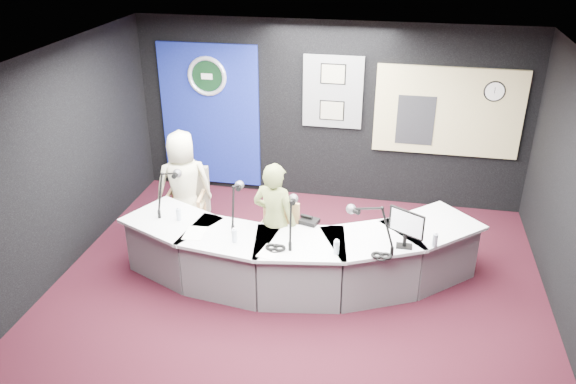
% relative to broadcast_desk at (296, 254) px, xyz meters
% --- Properties ---
extents(ground, '(6.00, 6.00, 0.00)m').
position_rel_broadcast_desk_xyz_m(ground, '(0.05, -0.55, -0.38)').
color(ground, black).
rests_on(ground, ground).
extents(ceiling, '(6.00, 6.00, 0.02)m').
position_rel_broadcast_desk_xyz_m(ceiling, '(0.05, -0.55, 2.42)').
color(ceiling, silver).
rests_on(ceiling, ground).
extents(wall_back, '(6.00, 0.02, 2.80)m').
position_rel_broadcast_desk_xyz_m(wall_back, '(0.05, 2.45, 1.02)').
color(wall_back, black).
rests_on(wall_back, ground).
extents(wall_left, '(0.02, 6.00, 2.80)m').
position_rel_broadcast_desk_xyz_m(wall_left, '(-2.95, -0.55, 1.02)').
color(wall_left, black).
rests_on(wall_left, ground).
extents(broadcast_desk, '(4.50, 1.90, 0.75)m').
position_rel_broadcast_desk_xyz_m(broadcast_desk, '(0.00, 0.00, 0.00)').
color(broadcast_desk, silver).
rests_on(broadcast_desk, ground).
extents(backdrop_panel, '(1.60, 0.05, 2.30)m').
position_rel_broadcast_desk_xyz_m(backdrop_panel, '(-1.85, 2.42, 0.88)').
color(backdrop_panel, navy).
rests_on(backdrop_panel, wall_back).
extents(agency_seal, '(0.63, 0.07, 0.63)m').
position_rel_broadcast_desk_xyz_m(agency_seal, '(-1.85, 2.38, 1.52)').
color(agency_seal, silver).
rests_on(agency_seal, backdrop_panel).
extents(seal_center, '(0.48, 0.01, 0.48)m').
position_rel_broadcast_desk_xyz_m(seal_center, '(-1.85, 2.38, 1.52)').
color(seal_center, black).
rests_on(seal_center, backdrop_panel).
extents(pinboard, '(0.90, 0.04, 1.10)m').
position_rel_broadcast_desk_xyz_m(pinboard, '(0.10, 2.42, 1.38)').
color(pinboard, slate).
rests_on(pinboard, wall_back).
extents(framed_photo_upper, '(0.34, 0.02, 0.27)m').
position_rel_broadcast_desk_xyz_m(framed_photo_upper, '(0.10, 2.39, 1.65)').
color(framed_photo_upper, gray).
rests_on(framed_photo_upper, pinboard).
extents(framed_photo_lower, '(0.34, 0.02, 0.27)m').
position_rel_broadcast_desk_xyz_m(framed_photo_lower, '(0.10, 2.39, 1.09)').
color(framed_photo_lower, gray).
rests_on(framed_photo_lower, pinboard).
extents(booth_window_frame, '(2.12, 0.06, 1.32)m').
position_rel_broadcast_desk_xyz_m(booth_window_frame, '(1.80, 2.42, 1.18)').
color(booth_window_frame, tan).
rests_on(booth_window_frame, wall_back).
extents(booth_glow, '(2.00, 0.02, 1.20)m').
position_rel_broadcast_desk_xyz_m(booth_glow, '(1.80, 2.41, 1.18)').
color(booth_glow, '#FFCEA1').
rests_on(booth_glow, booth_window_frame).
extents(equipment_rack, '(0.55, 0.02, 0.75)m').
position_rel_broadcast_desk_xyz_m(equipment_rack, '(1.35, 2.39, 1.03)').
color(equipment_rack, black).
rests_on(equipment_rack, booth_window_frame).
extents(wall_clock, '(0.28, 0.01, 0.28)m').
position_rel_broadcast_desk_xyz_m(wall_clock, '(2.40, 2.39, 1.52)').
color(wall_clock, white).
rests_on(wall_clock, booth_window_frame).
extents(armchair_left, '(0.56, 0.56, 0.88)m').
position_rel_broadcast_desk_xyz_m(armchair_left, '(-1.72, 0.79, 0.06)').
color(armchair_left, tan).
rests_on(armchair_left, ground).
extents(armchair_right, '(0.69, 0.69, 1.05)m').
position_rel_broadcast_desk_xyz_m(armchair_right, '(-0.28, 0.06, 0.15)').
color(armchair_right, tan).
rests_on(armchair_right, ground).
extents(draped_jacket, '(0.51, 0.17, 0.70)m').
position_rel_broadcast_desk_xyz_m(draped_jacket, '(-1.71, 1.03, 0.24)').
color(draped_jacket, '#6C665B').
rests_on(draped_jacket, armchair_left).
extents(person_man, '(0.91, 0.78, 1.57)m').
position_rel_broadcast_desk_xyz_m(person_man, '(-1.72, 0.79, 0.41)').
color(person_man, beige).
rests_on(person_man, ground).
extents(person_woman, '(0.64, 0.49, 1.55)m').
position_rel_broadcast_desk_xyz_m(person_woman, '(-0.28, 0.06, 0.40)').
color(person_woman, olive).
rests_on(person_woman, ground).
extents(computer_monitor, '(0.37, 0.24, 0.28)m').
position_rel_broadcast_desk_xyz_m(computer_monitor, '(1.29, -0.18, 0.70)').
color(computer_monitor, black).
rests_on(computer_monitor, broadcast_desk).
extents(desk_phone, '(0.26, 0.23, 0.05)m').
position_rel_broadcast_desk_xyz_m(desk_phone, '(0.14, 0.15, 0.40)').
color(desk_phone, black).
rests_on(desk_phone, broadcast_desk).
extents(headphones_near, '(0.19, 0.19, 0.03)m').
position_rel_broadcast_desk_xyz_m(headphones_near, '(1.05, -0.45, 0.39)').
color(headphones_near, black).
rests_on(headphones_near, broadcast_desk).
extents(headphones_far, '(0.20, 0.20, 0.03)m').
position_rel_broadcast_desk_xyz_m(headphones_far, '(-0.14, -0.52, 0.39)').
color(headphones_far, black).
rests_on(headphones_far, broadcast_desk).
extents(paper_stack, '(0.25, 0.34, 0.00)m').
position_rel_broadcast_desk_xyz_m(paper_stack, '(-1.16, -0.36, 0.38)').
color(paper_stack, white).
rests_on(paper_stack, broadcast_desk).
extents(notepad, '(0.26, 0.33, 0.00)m').
position_rel_broadcast_desk_xyz_m(notepad, '(-0.19, -0.59, 0.38)').
color(notepad, white).
rests_on(notepad, broadcast_desk).
extents(boom_mic_a, '(0.16, 0.74, 0.60)m').
position_rel_broadcast_desk_xyz_m(boom_mic_a, '(-1.71, 0.23, 0.68)').
color(boom_mic_a, black).
rests_on(boom_mic_a, broadcast_desk).
extents(boom_mic_b, '(0.20, 0.73, 0.60)m').
position_rel_broadcast_desk_xyz_m(boom_mic_b, '(-0.75, 0.04, 0.68)').
color(boom_mic_b, black).
rests_on(boom_mic_b, broadcast_desk).
extents(boom_mic_c, '(0.20, 0.73, 0.60)m').
position_rel_broadcast_desk_xyz_m(boom_mic_c, '(-0.02, -0.20, 0.68)').
color(boom_mic_c, black).
rests_on(boom_mic_c, broadcast_desk).
extents(boom_mic_d, '(0.62, 0.48, 0.60)m').
position_rel_broadcast_desk_xyz_m(boom_mic_d, '(0.90, -0.21, 0.68)').
color(boom_mic_d, black).
rests_on(boom_mic_d, broadcast_desk).
extents(water_bottles, '(3.14, 0.45, 0.18)m').
position_rel_broadcast_desk_xyz_m(water_bottles, '(0.08, -0.28, 0.46)').
color(water_bottles, silver).
rests_on(water_bottles, broadcast_desk).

